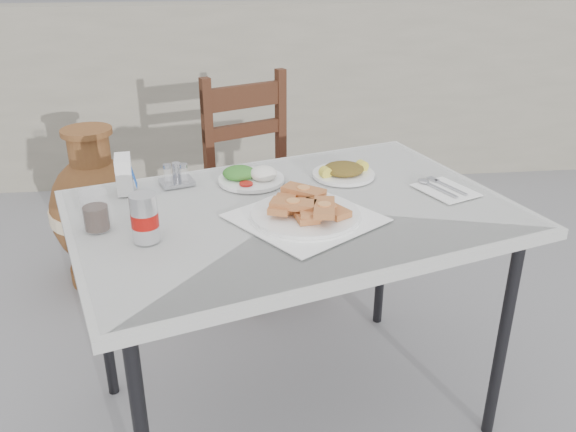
{
  "coord_description": "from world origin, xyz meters",
  "views": [
    {
      "loc": [
        -0.23,
        -1.64,
        1.6
      ],
      "look_at": [
        -0.03,
        0.14,
        0.77
      ],
      "focal_mm": 38.0,
      "sensor_mm": 36.0,
      "label": 1
    }
  ],
  "objects": [
    {
      "name": "soda_can",
      "position": [
        -0.45,
        -0.09,
        0.89
      ],
      "size": [
        0.08,
        0.08,
        0.14
      ],
      "color": "silver",
      "rests_on": "cafe_table"
    },
    {
      "name": "back_wall",
      "position": [
        0.0,
        2.5,
        0.6
      ],
      "size": [
        6.0,
        0.25,
        1.2
      ],
      "primitive_type": "cube",
      "color": "gray",
      "rests_on": "ground"
    },
    {
      "name": "ground",
      "position": [
        0.0,
        0.0,
        0.0
      ],
      "size": [
        80.0,
        80.0,
        0.0
      ],
      "primitive_type": "plane",
      "color": "slate",
      "rests_on": "ground"
    },
    {
      "name": "condiment_caddy",
      "position": [
        -0.39,
        0.33,
        0.85
      ],
      "size": [
        0.13,
        0.12,
        0.08
      ],
      "rotation": [
        0.0,
        0.0,
        0.33
      ],
      "color": "#B1B2B9",
      "rests_on": "cafe_table"
    },
    {
      "name": "cola_glass",
      "position": [
        -0.6,
        0.0,
        0.87
      ],
      "size": [
        0.08,
        0.08,
        0.12
      ],
      "color": "white",
      "rests_on": "cafe_table"
    },
    {
      "name": "chair",
      "position": [
        -0.06,
        1.04,
        0.53
      ],
      "size": [
        0.59,
        0.59,
        1.02
      ],
      "rotation": [
        0.0,
        0.0,
        0.41
      ],
      "color": "#36180E",
      "rests_on": "ground"
    },
    {
      "name": "pide_plate",
      "position": [
        0.01,
        0.01,
        0.86
      ],
      "size": [
        0.52,
        0.52,
        0.08
      ],
      "rotation": [
        0.0,
        0.0,
        0.61
      ],
      "color": "white",
      "rests_on": "cafe_table"
    },
    {
      "name": "terracotta_urn",
      "position": [
        -0.85,
        1.15,
        0.37
      ],
      "size": [
        0.45,
        0.45,
        0.79
      ],
      "color": "brown",
      "rests_on": "ground"
    },
    {
      "name": "cafe_table",
      "position": [
        -0.02,
        0.09,
        0.76
      ],
      "size": [
        1.56,
        1.28,
        0.82
      ],
      "rotation": [
        0.0,
        0.0,
        0.31
      ],
      "color": "black",
      "rests_on": "ground"
    },
    {
      "name": "napkin_holder",
      "position": [
        -0.56,
        0.28,
        0.88
      ],
      "size": [
        0.07,
        0.11,
        0.12
      ],
      "rotation": [
        0.0,
        0.0,
        0.12
      ],
      "color": "white",
      "rests_on": "cafe_table"
    },
    {
      "name": "salad_rice_plate",
      "position": [
        -0.14,
        0.33,
        0.84
      ],
      "size": [
        0.23,
        0.23,
        0.06
      ],
      "color": "white",
      "rests_on": "cafe_table"
    },
    {
      "name": "salad_chopped_plate",
      "position": [
        0.19,
        0.34,
        0.84
      ],
      "size": [
        0.22,
        0.22,
        0.05
      ],
      "color": "white",
      "rests_on": "cafe_table"
    },
    {
      "name": "cutlery_napkin",
      "position": [
        0.49,
        0.18,
        0.83
      ],
      "size": [
        0.21,
        0.24,
        0.01
      ],
      "rotation": [
        0.0,
        0.0,
        0.41
      ],
      "color": "white",
      "rests_on": "cafe_table"
    }
  ]
}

